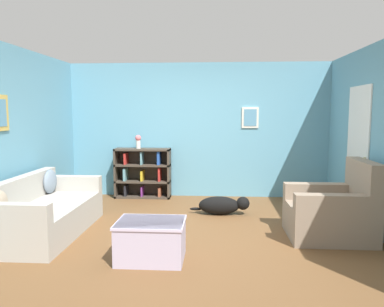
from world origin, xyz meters
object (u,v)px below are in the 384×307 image
(couch, at_px, (44,213))
(recliner_chair, at_px, (334,212))
(bookshelf, at_px, (143,173))
(dog, at_px, (223,205))
(vase, at_px, (138,141))
(coffee_table, at_px, (151,239))

(couch, distance_m, recliner_chair, 3.91)
(couch, distance_m, bookshelf, 2.47)
(dog, bearing_deg, vase, 144.91)
(recliner_chair, distance_m, coffee_table, 2.46)
(coffee_table, bearing_deg, bookshelf, 102.74)
(bookshelf, xyz_separation_m, recliner_chair, (2.98, -2.17, -0.13))
(bookshelf, xyz_separation_m, dog, (1.53, -1.16, -0.32))
(recliner_chair, xyz_separation_m, dog, (-1.45, 1.02, -0.20))
(couch, xyz_separation_m, bookshelf, (0.92, 2.28, 0.19))
(bookshelf, relative_size, recliner_chair, 1.02)
(couch, distance_m, dog, 2.70)
(dog, bearing_deg, bookshelf, 142.87)
(couch, bearing_deg, coffee_table, -26.21)
(couch, relative_size, vase, 7.54)
(coffee_table, relative_size, dog, 0.78)
(couch, height_order, recliner_chair, recliner_chair)
(recliner_chair, bearing_deg, dog, 144.98)
(bookshelf, bearing_deg, recliner_chair, -36.12)
(couch, relative_size, recliner_chair, 1.87)
(recliner_chair, bearing_deg, bookshelf, 143.88)
(couch, height_order, bookshelf, bookshelf)
(bookshelf, relative_size, coffee_table, 1.40)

